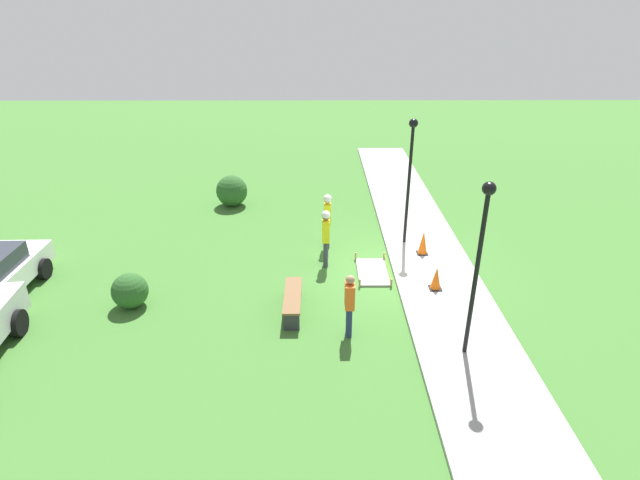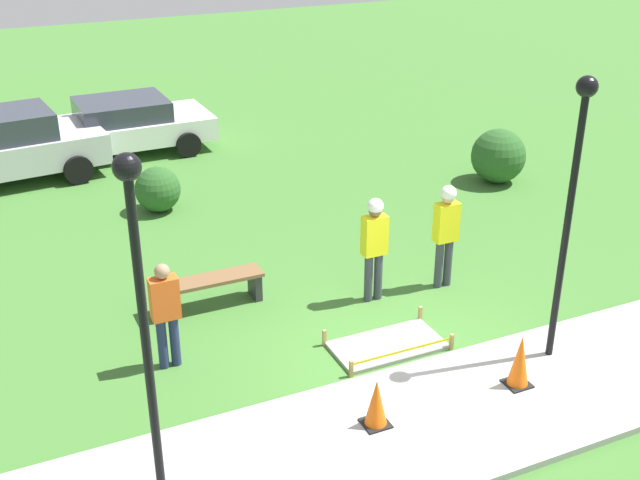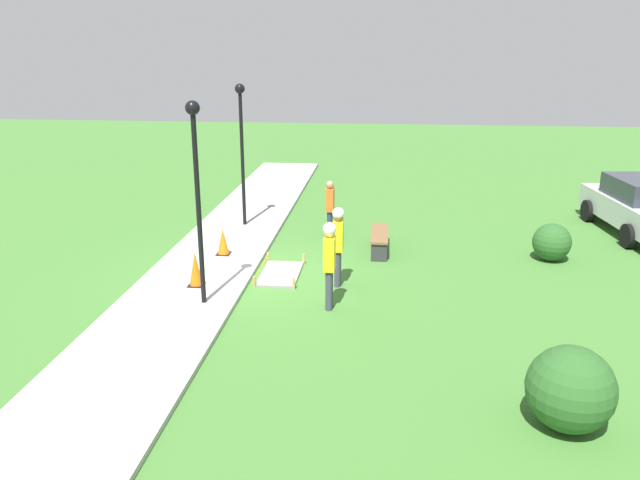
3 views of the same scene
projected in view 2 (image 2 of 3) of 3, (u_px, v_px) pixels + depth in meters
The scene contains 15 objects.
ground_plane at pixel (412, 368), 11.51m from camera, with size 60.00×60.00×0.00m, color #3D702D.
sidewalk at pixel (460, 413), 10.47m from camera, with size 28.00×2.47×0.10m.
wet_concrete_patch at pixel (387, 345), 11.98m from camera, with size 1.72×0.94×0.26m.
traffic_cone_near_patch at pixel (376, 403), 10.06m from camera, with size 0.34×0.34×0.67m.
traffic_cone_far_patch at pixel (520, 361), 10.81m from camera, with size 0.34×0.34×0.77m.
park_bench at pixel (208, 287), 12.95m from camera, with size 1.81×0.44×0.52m.
worker_supervisor at pixel (446, 227), 13.29m from camera, with size 0.40×0.27×1.84m.
worker_assistant at pixel (374, 240), 12.87m from camera, with size 0.40×0.26×1.81m.
bystander_in_orange_shirt at pixel (166, 310), 11.18m from camera, with size 0.40×0.22×1.64m.
lamppost_near at pixel (573, 183), 10.53m from camera, with size 0.28×0.28×4.08m.
lamppost_far at pixel (140, 288), 7.96m from camera, with size 0.28×0.28×4.06m.
parked_car_silver at pixel (4, 147), 17.94m from camera, with size 4.45×2.47×1.60m.
parked_car_white at pixel (123, 125), 19.81m from camera, with size 4.30×2.29×1.35m.
shrub_rounded_near at pixel (158, 189), 16.53m from camera, with size 0.94×0.94×0.94m.
shrub_rounded_mid at pixel (498, 156), 17.99m from camera, with size 1.23×1.23×1.23m.
Camera 2 is at (-5.22, -8.20, 6.56)m, focal length 45.00 mm.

